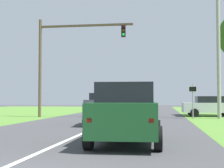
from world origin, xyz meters
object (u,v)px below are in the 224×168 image
at_px(pickup_truck_lead, 107,108).
at_px(crossing_suv_far, 211,106).
at_px(red_suv_near, 127,112).
at_px(traffic_light, 64,52).
at_px(utility_pole_right, 219,58).
at_px(keep_moving_sign, 193,97).

xyz_separation_m(pickup_truck_lead, crossing_suv_far, (7.16, 9.74, -0.04)).
distance_m(red_suv_near, crossing_suv_far, 18.67).
distance_m(traffic_light, utility_pole_right, 12.04).
xyz_separation_m(traffic_light, utility_pole_right, (12.01, -0.19, -0.73)).
height_order(red_suv_near, utility_pole_right, utility_pole_right).
height_order(keep_moving_sign, utility_pole_right, utility_pole_right).
bearing_deg(traffic_light, keep_moving_sign, -4.41).
xyz_separation_m(red_suv_near, keep_moving_sign, (3.42, 14.26, 0.59)).
relative_size(traffic_light, crossing_suv_far, 1.74).
relative_size(red_suv_near, utility_pole_right, 0.49).
xyz_separation_m(red_suv_near, crossing_suv_far, (5.20, 17.93, -0.15)).
bearing_deg(pickup_truck_lead, red_suv_near, -76.54).
relative_size(red_suv_near, keep_moving_sign, 1.75).
height_order(traffic_light, crossing_suv_far, traffic_light).
relative_size(crossing_suv_far, utility_pole_right, 0.51).
relative_size(traffic_light, keep_moving_sign, 3.11).
bearing_deg(traffic_light, crossing_suv_far, 13.73).
height_order(pickup_truck_lead, crossing_suv_far, pickup_truck_lead).
bearing_deg(utility_pole_right, red_suv_near, -109.94).
xyz_separation_m(keep_moving_sign, crossing_suv_far, (1.78, 3.67, -0.73)).
height_order(traffic_light, utility_pole_right, utility_pole_right).
bearing_deg(crossing_suv_far, keep_moving_sign, -115.86).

